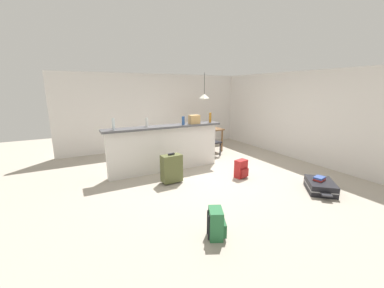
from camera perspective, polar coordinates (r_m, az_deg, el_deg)
name	(u,v)px	position (r m, az deg, el deg)	size (l,w,h in m)	color
ground_plane	(204,173)	(5.88, 2.91, -7.13)	(13.00, 13.00, 0.05)	#ADA393
wall_back	(159,111)	(8.31, -7.92, 7.83)	(6.60, 0.10, 2.50)	silver
wall_right	(285,114)	(7.78, 21.64, 6.65)	(0.10, 6.00, 2.50)	silver
partition_half_wall	(165,150)	(5.88, -6.44, -1.34)	(2.80, 0.20, 1.10)	silver
bar_countertop	(165,127)	(5.76, -6.59, 4.18)	(2.96, 0.40, 0.05)	#4C4C51
bottle_clear	(113,124)	(5.37, -18.48, 4.59)	(0.06, 0.06, 0.26)	silver
bottle_white	(147,122)	(5.64, -10.86, 5.16)	(0.06, 0.06, 0.21)	silver
bottle_blue	(183,121)	(5.84, -2.13, 5.67)	(0.07, 0.07, 0.21)	#284C89
bottle_amber	(210,118)	(6.28, 4.43, 6.40)	(0.07, 0.07, 0.26)	#9E661E
grocery_bag	(194,119)	(6.04, 0.55, 5.98)	(0.26, 0.18, 0.22)	tan
dining_table	(204,131)	(7.76, 2.92, 3.06)	(1.10, 0.80, 0.74)	brown
dining_chair_near_partition	(211,139)	(7.25, 4.66, 1.24)	(0.46, 0.46, 0.93)	black
pendant_lamp	(204,96)	(7.59, 2.99, 11.51)	(0.34, 0.34, 0.83)	black
suitcase_flat_black	(320,186)	(5.47, 28.63, -8.93)	(0.83, 0.84, 0.22)	black
backpack_red	(241,169)	(5.61, 11.81, -5.95)	(0.31, 0.28, 0.42)	red
backpack_green	(216,224)	(3.45, 5.88, -18.66)	(0.32, 0.33, 0.42)	#286B3D
suitcase_upright_olive	(172,168)	(5.18, -4.97, -5.85)	(0.45, 0.26, 0.67)	#51562D
book_stack	(319,179)	(5.44, 28.43, -7.35)	(0.25, 0.20, 0.07)	#AD2D2D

